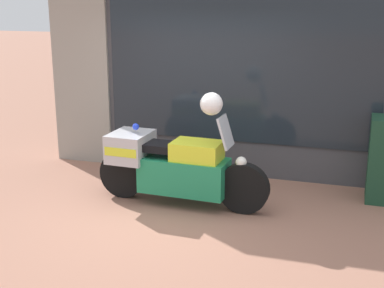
{
  "coord_description": "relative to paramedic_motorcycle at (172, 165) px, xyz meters",
  "views": [
    {
      "loc": [
        2.13,
        -5.87,
        2.69
      ],
      "look_at": [
        -0.0,
        0.93,
        0.7
      ],
      "focal_mm": 50.0,
      "sensor_mm": 36.0,
      "label": 1
    }
  ],
  "objects": [
    {
      "name": "ground_plane",
      "position": [
        0.13,
        -0.43,
        -0.53
      ],
      "size": [
        60.0,
        60.0,
        0.0
      ],
      "primitive_type": "plane",
      "color": "#9E6B56"
    },
    {
      "name": "shop_building",
      "position": [
        -0.28,
        1.57,
        1.17
      ],
      "size": [
        5.28,
        0.55,
        3.39
      ],
      "color": "#424247",
      "rests_on": "ground"
    },
    {
      "name": "window_display",
      "position": [
        0.54,
        1.6,
        -0.05
      ],
      "size": [
        3.85,
        0.3,
        2.04
      ],
      "color": "slate",
      "rests_on": "ground"
    },
    {
      "name": "paramedic_motorcycle",
      "position": [
        0.0,
        0.0,
        0.0
      ],
      "size": [
        2.36,
        0.64,
        1.25
      ],
      "rotation": [
        0.0,
        0.0,
        -0.04
      ],
      "color": "black",
      "rests_on": "ground"
    },
    {
      "name": "white_helmet",
      "position": [
        0.54,
        -0.02,
        0.86
      ],
      "size": [
        0.29,
        0.29,
        0.29
      ],
      "primitive_type": "sphere",
      "color": "white",
      "rests_on": "paramedic_motorcycle"
    }
  ]
}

